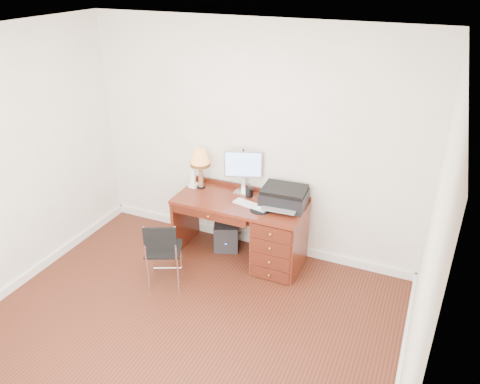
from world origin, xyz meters
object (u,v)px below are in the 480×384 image
at_px(leg_lamp, 200,160).
at_px(monitor, 244,167).
at_px(phone, 194,182).
at_px(desk, 266,232).
at_px(equipment_box, 226,236).
at_px(printer, 284,197).
at_px(chair, 160,247).

bearing_deg(leg_lamp, monitor, 11.22).
bearing_deg(phone, desk, -3.11).
xyz_separation_m(monitor, equipment_box, (-0.17, -0.14, -0.91)).
bearing_deg(phone, printer, 2.64).
xyz_separation_m(desk, phone, (-0.98, 0.11, 0.40)).
relative_size(printer, phone, 2.44).
bearing_deg(chair, desk, 19.04).
xyz_separation_m(chair, equipment_box, (0.33, 0.93, -0.31)).
bearing_deg(desk, monitor, 148.14).
height_order(desk, leg_lamp, leg_lamp).
distance_m(desk, phone, 1.06).
distance_m(phone, chair, 1.01).
bearing_deg(phone, monitor, 14.65).
bearing_deg(equipment_box, monitor, 15.59).
xyz_separation_m(printer, phone, (-1.15, 0.01, -0.05)).
bearing_deg(equipment_box, printer, -22.42).
bearing_deg(leg_lamp, printer, -1.81).
bearing_deg(phone, equipment_box, 1.33).
bearing_deg(monitor, desk, -50.58).
relative_size(monitor, leg_lamp, 1.06).
height_order(phone, equipment_box, phone).
distance_m(desk, monitor, 0.79).
bearing_deg(chair, leg_lamp, 66.05).
bearing_deg(phone, leg_lamp, 14.93).
distance_m(desk, chair, 1.22).
height_order(monitor, phone, monitor).
distance_m(monitor, equipment_box, 0.93).
height_order(leg_lamp, phone, leg_lamp).
bearing_deg(monitor, chair, -134.01).
distance_m(desk, printer, 0.49).
distance_m(phone, equipment_box, 0.78).
bearing_deg(phone, chair, -80.53).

